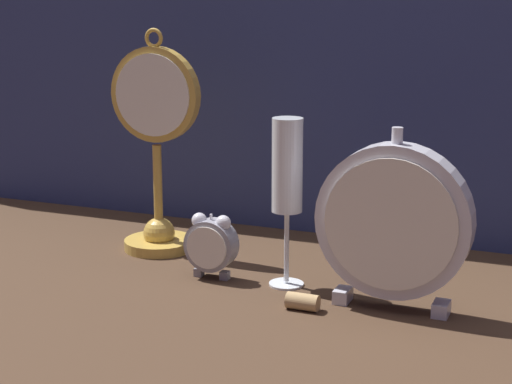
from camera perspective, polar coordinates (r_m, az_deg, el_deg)
The scene contains 7 objects.
ground_plane at distance 1.17m, azimuth -1.50°, elevation -6.69°, with size 4.00×4.00×0.00m, color #422D1E.
fabric_backdrop_drape at distance 1.41m, azimuth 3.84°, elevation 8.20°, with size 1.71×0.01×0.55m, color navy.
pocket_watch_on_stand at distance 1.33m, azimuth -6.63°, elevation 2.32°, with size 0.15×0.11×0.35m.
alarm_clock_twin_bell at distance 1.21m, azimuth -3.01°, elevation -3.41°, with size 0.07×0.03×0.09m.
mantel_clock_silver at distance 1.09m, azimuth 9.17°, elevation -2.00°, with size 0.20×0.04×0.24m.
champagne_flute at distance 1.16m, azimuth 2.09°, elevation 1.06°, with size 0.05×0.05×0.24m.
wine_cork at distance 1.11m, azimuth 3.13°, elevation -7.31°, with size 0.02×0.02×0.04m, color tan.
Camera 1 is at (0.45, -1.01, 0.40)m, focal length 60.00 mm.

